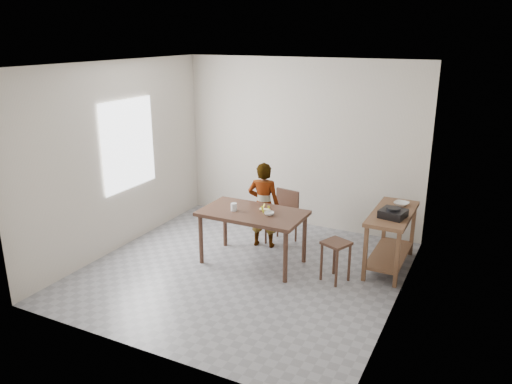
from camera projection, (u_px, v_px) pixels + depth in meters
The scene contains 17 objects.
floor at pixel (243, 272), 6.70m from camera, with size 4.00×4.00×0.04m, color gray.
ceiling at pixel (241, 62), 5.87m from camera, with size 4.00×4.00×0.04m, color white.
wall_back at pixel (301, 144), 8.01m from camera, with size 4.00×0.04×2.70m, color beige.
wall_front at pixel (138, 228), 4.56m from camera, with size 4.00×0.04×2.70m, color beige.
wall_left at pixel (118, 157), 7.14m from camera, with size 0.04×4.00×2.70m, color beige.
wall_right at pixel (405, 197), 5.43m from camera, with size 0.04×4.00×2.70m, color beige.
window_pane at pixel (129, 145), 7.25m from camera, with size 0.02×1.10×1.30m, color white.
dining_table at pixel (253, 237), 6.84m from camera, with size 1.40×0.80×0.75m, color #442A1E, non-canonical shape.
prep_counter at pixel (390, 240), 6.70m from camera, with size 0.50×1.20×0.80m, color brown, non-canonical shape.
child at pixel (264, 205), 7.31m from camera, with size 0.47×0.31×1.28m, color white.
dining_chair at pixel (281, 218), 7.49m from camera, with size 0.39×0.39×0.80m, color #442A1E, non-canonical shape.
stool at pixel (335, 261), 6.37m from camera, with size 0.30×0.30×0.54m, color #442A1E, non-canonical shape.
glass_tumbler at pixel (234, 207), 6.75m from camera, with size 0.08×0.08×0.10m, color silver.
small_bowl at pixel (269, 214), 6.59m from camera, with size 0.13×0.13×0.04m, color silver.
banana at pixel (265, 209), 6.73m from camera, with size 0.18×0.13×0.06m, color #DCC054, non-canonical shape.
serving_bowl at pixel (401, 204), 6.81m from camera, with size 0.20×0.20×0.05m, color silver.
gas_burner at pixel (393, 213), 6.36m from camera, with size 0.30×0.30×0.10m, color black.
Camera 1 is at (2.86, -5.34, 3.05)m, focal length 35.00 mm.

